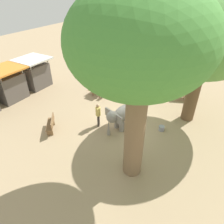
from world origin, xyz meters
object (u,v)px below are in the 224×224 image
object	(u,v)px
elephant	(122,115)
picnic_table_far	(182,90)
shade_tree_main	(142,44)
picnic_table_near	(100,87)
person_handler	(98,113)
market_stall_orange	(9,85)
market_stall_white	(35,74)
wooden_bench	(51,124)
feed_bucket	(162,128)
shade_tree_secondary	(206,38)

from	to	relation	value
elephant	picnic_table_far	distance (m)	6.45
shade_tree_main	picnic_table_near	bearing A→B (deg)	44.21
person_handler	picnic_table_far	size ratio (longest dim) A/B	0.83
market_stall_orange	market_stall_white	distance (m)	2.60
shade_tree_main	wooden_bench	world-z (taller)	shade_tree_main
elephant	feed_bucket	world-z (taller)	elephant
person_handler	shade_tree_secondary	xyz separation A→B (m)	(3.79, -4.75, 4.36)
picnic_table_near	market_stall_orange	xyz separation A→B (m)	(-4.29, 5.64, 0.55)
picnic_table_far	market_stall_orange	bearing A→B (deg)	-171.35
person_handler	shade_tree_secondary	size ratio (longest dim) A/B	0.21
person_handler	picnic_table_far	xyz separation A→B (m)	(6.60, -3.62, -0.36)
picnic_table_far	feed_bucket	distance (m)	5.03
wooden_bench	feed_bucket	distance (m)	6.93
shade_tree_main	elephant	bearing A→B (deg)	36.71
elephant	wooden_bench	xyz separation A→B (m)	(-2.44, 3.70, -0.54)
wooden_bench	picnic_table_near	xyz separation A→B (m)	(5.64, 0.05, 0.12)
person_handler	market_stall_orange	bearing A→B (deg)	156.34
shade_tree_main	person_handler	bearing A→B (deg)	57.46
wooden_bench	market_stall_white	size ratio (longest dim) A/B	0.53
person_handler	feed_bucket	bearing A→B (deg)	-4.17
shade_tree_main	market_stall_orange	distance (m)	12.62
market_stall_orange	feed_bucket	size ratio (longest dim) A/B	7.00
elephant	wooden_bench	world-z (taller)	elephant
feed_bucket	person_handler	bearing A→B (deg)	113.30
shade_tree_main	market_stall_white	distance (m)	13.22
picnic_table_near	market_stall_white	bearing A→B (deg)	-70.98
shade_tree_secondary	picnic_table_near	distance (m)	8.52
shade_tree_main	picnic_table_far	bearing A→B (deg)	-0.92
shade_tree_main	shade_tree_secondary	xyz separation A→B (m)	(6.01, -1.28, -0.87)
shade_tree_main	feed_bucket	world-z (taller)	shade_tree_main
picnic_table_near	person_handler	bearing A→B (deg)	34.22
feed_bucket	shade_tree_main	bearing A→B (deg)	176.70
shade_tree_secondary	wooden_bench	size ratio (longest dim) A/B	5.67
shade_tree_secondary	picnic_table_far	world-z (taller)	shade_tree_secondary
shade_tree_secondary	market_stall_white	xyz separation A→B (m)	(-1.72, 12.72, -4.17)
elephant	market_stall_white	size ratio (longest dim) A/B	0.90
person_handler	picnic_table_near	size ratio (longest dim) A/B	1.04
person_handler	market_stall_white	xyz separation A→B (m)	(2.07, 7.97, 0.19)
shade_tree_main	picnic_table_near	size ratio (longest dim) A/B	5.29
picnic_table_far	market_stall_white	distance (m)	12.46
wooden_bench	shade_tree_main	bearing A→B (deg)	-132.34
elephant	shade_tree_main	bearing A→B (deg)	56.66
elephant	picnic_table_near	bearing A→B (deg)	-110.59
elephant	feed_bucket	bearing A→B (deg)	134.38
shade_tree_main	shade_tree_secondary	bearing A→B (deg)	-11.98
elephant	shade_tree_main	size ratio (longest dim) A/B	0.28
elephant	feed_bucket	distance (m)	2.65
shade_tree_secondary	shade_tree_main	bearing A→B (deg)	168.02
shade_tree_secondary	wooden_bench	xyz separation A→B (m)	(-5.68, 7.04, -4.83)
shade_tree_secondary	market_stall_orange	distance (m)	14.07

